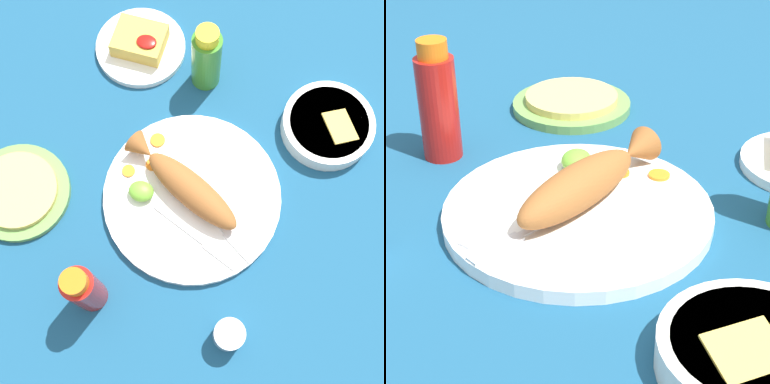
{
  "view_description": "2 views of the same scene",
  "coord_description": "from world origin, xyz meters",
  "views": [
    {
      "loc": [
        0.08,
        -0.3,
        0.96
      ],
      "look_at": [
        0.0,
        0.0,
        0.04
      ],
      "focal_mm": 50.0,
      "sensor_mm": 36.0,
      "label": 1
    },
    {
      "loc": [
        0.7,
        0.15,
        0.47
      ],
      "look_at": [
        0.0,
        0.0,
        0.04
      ],
      "focal_mm": 65.0,
      "sensor_mm": 36.0,
      "label": 2
    }
  ],
  "objects": [
    {
      "name": "fork_far",
      "position": [
        0.04,
        -0.08,
        0.02
      ],
      "size": [
        0.18,
        0.08,
        0.0
      ],
      "rotation": [
        0.0,
        0.0,
        5.9
      ],
      "color": "silver",
      "rests_on": "main_plate"
    },
    {
      "name": "main_plate",
      "position": [
        0.0,
        0.0,
        0.01
      ],
      "size": [
        0.33,
        0.33,
        0.02
      ],
      "primitive_type": "cylinder",
      "color": "white",
      "rests_on": "ground_plane"
    },
    {
      "name": "hot_sauce_bottle_red",
      "position": [
        -0.12,
        -0.22,
        0.08
      ],
      "size": [
        0.05,
        0.05,
        0.17
      ],
      "color": "#B21914",
      "rests_on": "ground_plane"
    },
    {
      "name": "tortilla_stack",
      "position": [
        -0.31,
        -0.08,
        0.02
      ],
      "size": [
        0.15,
        0.15,
        0.01
      ],
      "primitive_type": "cylinder",
      "color": "#E0C666",
      "rests_on": "tortilla_plate"
    },
    {
      "name": "carrot_slice_mid",
      "position": [
        -0.09,
        0.04,
        0.02
      ],
      "size": [
        0.02,
        0.02,
        0.0
      ],
      "primitive_type": "cylinder",
      "color": "orange",
      "rests_on": "main_plate"
    },
    {
      "name": "carrot_slice_near",
      "position": [
        -0.09,
        0.09,
        0.02
      ],
      "size": [
        0.03,
        0.03,
        0.0
      ],
      "primitive_type": "cylinder",
      "color": "orange",
      "rests_on": "main_plate"
    },
    {
      "name": "guacamole_bowl",
      "position": [
        0.21,
        0.21,
        0.02
      ],
      "size": [
        0.18,
        0.18,
        0.05
      ],
      "color": "white",
      "rests_on": "ground_plane"
    },
    {
      "name": "ground_plane",
      "position": [
        0.0,
        0.0,
        0.0
      ],
      "size": [
        4.0,
        4.0,
        0.0
      ],
      "primitive_type": "plane",
      "color": "navy"
    },
    {
      "name": "tortilla_plate",
      "position": [
        -0.31,
        -0.08,
        0.01
      ],
      "size": [
        0.19,
        0.19,
        0.01
      ],
      "primitive_type": "cylinder",
      "color": "#6B9E4C",
      "rests_on": "ground_plane"
    },
    {
      "name": "fork_near",
      "position": [
        0.07,
        -0.05,
        0.02
      ],
      "size": [
        0.16,
        0.11,
        0.0
      ],
      "rotation": [
        0.0,
        0.0,
        5.71
      ],
      "color": "silver",
      "rests_on": "main_plate"
    },
    {
      "name": "lime_wedge_main",
      "position": [
        -0.09,
        -0.02,
        0.03
      ],
      "size": [
        0.05,
        0.04,
        0.03
      ],
      "primitive_type": "ellipsoid",
      "color": "#6BB233",
      "rests_on": "main_plate"
    },
    {
      "name": "fried_fish",
      "position": [
        -0.02,
        0.01,
        0.04
      ],
      "size": [
        0.25,
        0.16,
        0.05
      ],
      "rotation": [
        0.0,
        0.0,
        -0.46
      ],
      "color": "#935628",
      "rests_on": "main_plate"
    },
    {
      "name": "carrot_slice_far",
      "position": [
        -0.13,
        0.01,
        0.02
      ],
      "size": [
        0.02,
        0.02,
        0.0
      ],
      "primitive_type": "cylinder",
      "color": "orange",
      "rests_on": "main_plate"
    }
  ]
}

